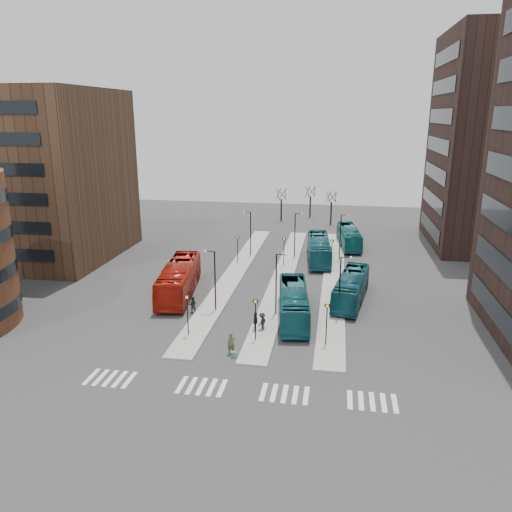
% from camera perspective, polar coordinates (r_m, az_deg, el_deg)
% --- Properties ---
extents(ground, '(160.00, 160.00, 0.00)m').
position_cam_1_polar(ground, '(33.77, -6.41, -18.16)').
color(ground, '#2F2F32').
rests_on(ground, ground).
extents(island_left, '(2.50, 45.00, 0.15)m').
position_cam_1_polar(island_left, '(61.03, -2.47, -1.98)').
color(island_left, gray).
rests_on(island_left, ground).
extents(island_mid, '(2.50, 45.00, 0.15)m').
position_cam_1_polar(island_mid, '(60.14, 3.14, -2.27)').
color(island_mid, gray).
rests_on(island_mid, ground).
extents(island_right, '(2.50, 45.00, 0.15)m').
position_cam_1_polar(island_right, '(59.83, 8.87, -2.54)').
color(island_right, gray).
rests_on(island_right, ground).
extents(suitcase, '(0.46, 0.40, 0.51)m').
position_cam_1_polar(suitcase, '(40.83, -2.54, -11.19)').
color(suitcase, navy).
rests_on(suitcase, ground).
extents(red_bus, '(4.60, 12.88, 3.51)m').
position_cam_1_polar(red_bus, '(54.28, -8.79, -2.61)').
color(red_bus, '#A6180C').
rests_on(red_bus, ground).
extents(teal_bus_a, '(3.92, 11.30, 3.08)m').
position_cam_1_polar(teal_bus_a, '(47.67, 4.29, -5.40)').
color(teal_bus_a, '#12515C').
rests_on(teal_bus_a, ground).
extents(teal_bus_b, '(3.70, 11.69, 3.20)m').
position_cam_1_polar(teal_bus_b, '(66.40, 7.19, 0.77)').
color(teal_bus_b, '#145664').
rests_on(teal_bus_b, ground).
extents(teal_bus_c, '(4.18, 10.97, 2.98)m').
position_cam_1_polar(teal_bus_c, '(52.69, 10.82, -3.59)').
color(teal_bus_c, '#12505A').
rests_on(teal_bus_c, ground).
extents(teal_bus_d, '(3.70, 10.68, 2.91)m').
position_cam_1_polar(teal_bus_d, '(74.36, 10.58, 2.16)').
color(teal_bus_d, '#146466').
rests_on(teal_bus_d, ground).
extents(traveller, '(0.80, 0.70, 1.86)m').
position_cam_1_polar(traveller, '(41.13, -2.84, -9.93)').
color(traveller, brown).
rests_on(traveller, ground).
extents(commuter_a, '(0.95, 0.82, 1.65)m').
position_cam_1_polar(commuter_a, '(49.51, -7.27, -5.54)').
color(commuter_a, black).
rests_on(commuter_a, ground).
extents(commuter_b, '(0.65, 1.14, 1.83)m').
position_cam_1_polar(commuter_b, '(45.08, -0.06, -7.51)').
color(commuter_b, black).
rests_on(commuter_b, ground).
extents(commuter_c, '(1.02, 1.26, 1.70)m').
position_cam_1_polar(commuter_c, '(45.23, 0.70, -7.53)').
color(commuter_c, black).
rests_on(commuter_c, ground).
extents(crosswalk_stripes, '(22.35, 2.40, 0.01)m').
position_cam_1_polar(crosswalk_stripes, '(36.67, -1.94, -15.02)').
color(crosswalk_stripes, silver).
rests_on(crosswalk_stripes, ground).
extents(office_block, '(25.00, 20.12, 22.00)m').
position_cam_1_polar(office_block, '(74.33, -25.43, 8.38)').
color(office_block, '#4A3322').
rests_on(office_block, ground).
extents(tower_far, '(20.12, 20.00, 30.00)m').
position_cam_1_polar(tower_far, '(80.52, 27.26, 11.50)').
color(tower_far, black).
rests_on(tower_far, ground).
extents(sign_poles, '(12.45, 22.12, 3.65)m').
position_cam_1_polar(sign_poles, '(52.85, 1.91, -2.19)').
color(sign_poles, black).
rests_on(sign_poles, ground).
extents(lamp_posts, '(14.04, 20.24, 6.12)m').
position_cam_1_polar(lamp_posts, '(57.15, 3.61, 0.42)').
color(lamp_posts, black).
rests_on(lamp_posts, ground).
extents(bare_trees, '(10.97, 8.14, 5.90)m').
position_cam_1_polar(bare_trees, '(91.07, 5.88, 5.69)').
color(bare_trees, black).
rests_on(bare_trees, ground).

